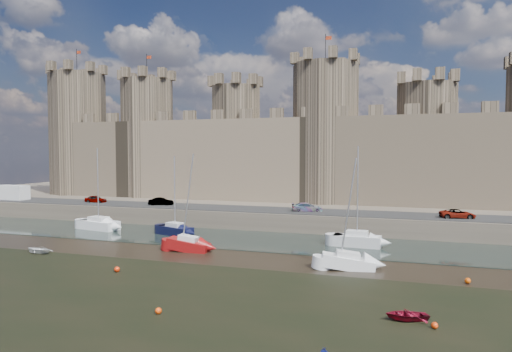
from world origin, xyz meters
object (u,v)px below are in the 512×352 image
(car_0, at_px, (96,199))
(car_3, at_px, (458,214))
(car_2, at_px, (307,207))
(sailboat_2, at_px, (357,239))
(sailboat_4, at_px, (188,244))
(sailboat_5, at_px, (348,261))
(sailboat_1, at_px, (175,229))
(sailboat_0, at_px, (99,224))
(van, at_px, (12,193))
(car_1, at_px, (161,202))

(car_0, relative_size, car_3, 0.83)
(car_2, height_order, sailboat_2, sailboat_2)
(sailboat_4, bearing_deg, sailboat_5, -10.65)
(sailboat_1, relative_size, sailboat_5, 0.99)
(sailboat_0, relative_size, sailboat_2, 0.99)
(sailboat_0, distance_m, sailboat_2, 35.42)
(van, distance_m, sailboat_4, 46.24)
(car_1, relative_size, sailboat_1, 0.37)
(car_2, xyz_separation_m, sailboat_2, (7.87, -9.89, -2.24))
(car_2, distance_m, sailboat_5, 21.90)
(sailboat_1, xyz_separation_m, sailboat_4, (5.90, -7.96, -0.03))
(car_3, relative_size, van, 0.73)
(sailboat_2, bearing_deg, car_0, 169.56)
(car_1, bearing_deg, car_3, -107.56)
(sailboat_0, height_order, sailboat_4, sailboat_0)
(car_1, relative_size, sailboat_4, 0.35)
(car_1, distance_m, car_2, 23.22)
(sailboat_2, xyz_separation_m, sailboat_4, (-17.35, -8.00, -0.11))
(sailboat_5, bearing_deg, car_2, 100.07)
(car_3, distance_m, sailboat_0, 47.76)
(van, bearing_deg, sailboat_4, -20.04)
(car_3, bearing_deg, car_1, 78.38)
(sailboat_4, distance_m, sailboat_5, 17.70)
(sailboat_1, bearing_deg, car_1, 147.62)
(sailboat_0, height_order, sailboat_1, sailboat_0)
(sailboat_4, bearing_deg, sailboat_2, 21.69)
(car_2, height_order, sailboat_0, sailboat_0)
(sailboat_5, bearing_deg, sailboat_1, 144.64)
(car_2, relative_size, sailboat_0, 0.38)
(sailboat_1, height_order, sailboat_5, sailboat_5)
(van, relative_size, sailboat_5, 0.56)
(car_1, distance_m, sailboat_2, 32.75)
(sailboat_1, height_order, sailboat_2, sailboat_2)
(car_0, distance_m, car_1, 12.20)
(van, distance_m, sailboat_0, 26.41)
(car_0, relative_size, sailboat_4, 0.33)
(van, bearing_deg, sailboat_0, -17.90)
(car_0, height_order, car_2, car_2)
(car_1, xyz_separation_m, sailboat_4, (13.74, -18.06, -2.34))
(car_2, bearing_deg, sailboat_5, -173.51)
(sailboat_0, bearing_deg, sailboat_5, -6.28)
(car_1, height_order, car_3, car_1)
(car_1, distance_m, sailboat_5, 37.41)
(car_1, bearing_deg, sailboat_0, 139.31)
(sailboat_0, xyz_separation_m, sailboat_5, (35.60, -10.78, -0.12))
(car_1, height_order, sailboat_0, sailboat_0)
(sailboat_1, bearing_deg, sailboat_4, -33.61)
(car_2, distance_m, car_3, 19.35)
(car_0, relative_size, sailboat_0, 0.31)
(car_3, height_order, van, van)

